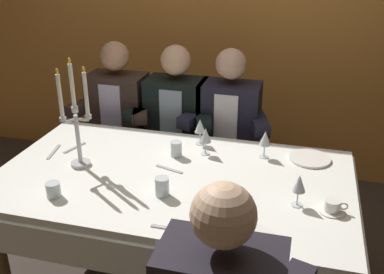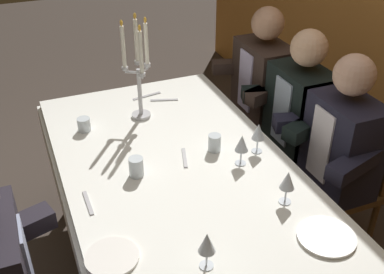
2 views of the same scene
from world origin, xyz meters
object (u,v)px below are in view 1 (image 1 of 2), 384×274
(water_tumbler_2, at_px, (53,190))
(coffee_cup_0, at_px, (333,207))
(water_tumbler_1, at_px, (176,149))
(dinner_plate_1, at_px, (252,238))
(wine_glass_3, at_px, (265,139))
(seated_diner_0, at_px, (119,108))
(wine_glass_1, at_px, (299,184))
(water_tumbler_0, at_px, (162,187))
(seated_diner_2, at_px, (229,119))
(wine_glass_2, at_px, (206,136))
(dinner_plate_0, at_px, (310,159))
(seated_diner_1, at_px, (177,114))
(wine_glass_0, at_px, (200,127))
(candelabra, at_px, (76,119))
(dining_table, at_px, (173,194))

(water_tumbler_2, relative_size, coffee_cup_0, 0.58)
(coffee_cup_0, bearing_deg, water_tumbler_1, 157.08)
(dinner_plate_1, xyz_separation_m, wine_glass_3, (-0.04, 0.79, 0.11))
(coffee_cup_0, height_order, seated_diner_0, seated_diner_0)
(water_tumbler_2, height_order, coffee_cup_0, water_tumbler_2)
(wine_glass_1, bearing_deg, water_tumbler_0, -172.91)
(dinner_plate_1, xyz_separation_m, wine_glass_1, (0.17, 0.32, 0.11))
(dinner_plate_1, bearing_deg, wine_glass_3, 92.98)
(water_tumbler_1, xyz_separation_m, seated_diner_2, (0.19, 0.66, -0.05))
(wine_glass_2, bearing_deg, dinner_plate_0, 7.77)
(water_tumbler_0, distance_m, seated_diner_1, 1.12)
(coffee_cup_0, bearing_deg, wine_glass_2, 148.35)
(wine_glass_2, bearing_deg, wine_glass_0, 116.92)
(candelabra, xyz_separation_m, wine_glass_3, (0.98, 0.37, -0.16))
(candelabra, bearing_deg, seated_diner_0, 100.37)
(dining_table, bearing_deg, seated_diner_0, 128.12)
(dinner_plate_0, distance_m, water_tumbler_2, 1.42)
(candelabra, height_order, dinner_plate_0, candelabra)
(water_tumbler_1, bearing_deg, wine_glass_0, 65.06)
(candelabra, bearing_deg, coffee_cup_0, -5.06)
(wine_glass_2, relative_size, seated_diner_1, 0.13)
(candelabra, height_order, wine_glass_2, candelabra)
(water_tumbler_2, bearing_deg, dinner_plate_0, 31.41)
(candelabra, bearing_deg, wine_glass_1, -5.10)
(wine_glass_1, height_order, wine_glass_3, same)
(wine_glass_1, bearing_deg, dining_table, 169.08)
(dinner_plate_1, xyz_separation_m, seated_diner_1, (-0.73, 1.33, -0.01))
(wine_glass_3, bearing_deg, dinner_plate_1, -87.02)
(wine_glass_2, bearing_deg, seated_diner_2, 86.81)
(dining_table, bearing_deg, wine_glass_0, 83.70)
(dinner_plate_1, xyz_separation_m, water_tumbler_2, (-0.99, 0.09, 0.03))
(candelabra, height_order, water_tumbler_1, candelabra)
(dinner_plate_0, xyz_separation_m, water_tumbler_2, (-1.21, -0.74, 0.03))
(candelabra, height_order, seated_diner_0, candelabra)
(dining_table, distance_m, water_tumbler_2, 0.63)
(water_tumbler_0, height_order, seated_diner_0, seated_diner_0)
(dining_table, height_order, wine_glass_1, wine_glass_1)
(dining_table, distance_m, dinner_plate_1, 0.68)
(coffee_cup_0, bearing_deg, water_tumbler_2, -170.69)
(dinner_plate_0, relative_size, water_tumbler_2, 3.11)
(wine_glass_0, height_order, wine_glass_2, same)
(water_tumbler_1, bearing_deg, wine_glass_2, 24.47)
(wine_glass_0, bearing_deg, water_tumbler_1, -114.94)
(wine_glass_0, relative_size, wine_glass_2, 1.00)
(coffee_cup_0, bearing_deg, wine_glass_0, 143.91)
(candelabra, relative_size, seated_diner_2, 0.50)
(water_tumbler_0, distance_m, coffee_cup_0, 0.81)
(wine_glass_0, height_order, seated_diner_2, seated_diner_2)
(dining_table, bearing_deg, dinner_plate_0, 28.15)
(candelabra, relative_size, coffee_cup_0, 4.65)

